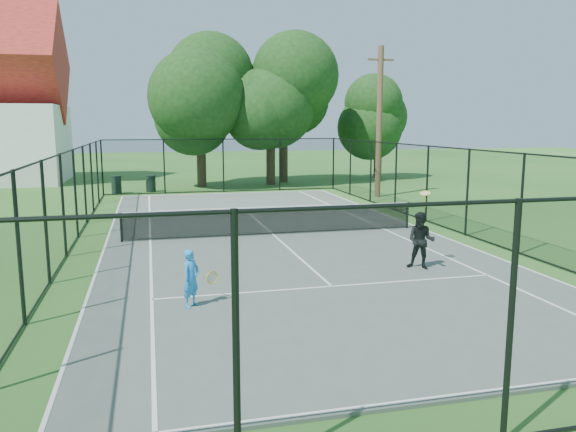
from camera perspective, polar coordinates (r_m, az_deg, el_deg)
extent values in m
plane|color=#2A5F20|center=(19.30, -1.51, -2.08)|extent=(120.00, 120.00, 0.00)
cube|color=#505E56|center=(19.29, -1.51, -1.99)|extent=(11.00, 24.00, 0.06)
cylinder|color=black|center=(18.79, -16.58, -1.12)|extent=(0.08, 0.08, 0.95)
cylinder|color=black|center=(20.84, 12.03, 0.06)|extent=(0.08, 0.08, 0.95)
cube|color=black|center=(19.20, -1.52, -0.51)|extent=(10.00, 0.03, 0.88)
cube|color=white|center=(19.13, -1.53, 0.80)|extent=(10.00, 0.05, 0.06)
cylinder|color=#332114|center=(34.78, -8.80, 5.78)|extent=(0.56, 0.56, 3.42)
sphere|color=black|center=(34.73, -8.93, 11.14)|extent=(6.18, 6.18, 6.18)
cylinder|color=#332114|center=(35.58, -1.77, 6.07)|extent=(0.56, 0.56, 3.55)
sphere|color=black|center=(35.55, -1.80, 11.49)|extent=(6.37, 6.37, 6.37)
cylinder|color=#332114|center=(37.11, -0.46, 6.01)|extent=(0.56, 0.56, 3.30)
sphere|color=black|center=(37.05, -0.47, 10.58)|extent=(5.23, 5.23, 5.23)
cylinder|color=#332114|center=(40.86, 9.11, 5.87)|extent=(0.56, 0.56, 2.82)
sphere|color=black|center=(40.79, 9.21, 9.58)|extent=(4.93, 4.93, 4.93)
cylinder|color=black|center=(32.38, -17.03, 3.01)|extent=(0.54, 0.54, 0.94)
cylinder|color=black|center=(32.33, -17.08, 3.88)|extent=(0.58, 0.58, 0.05)
cylinder|color=black|center=(32.72, -13.77, 3.18)|extent=(0.54, 0.54, 0.90)
cylinder|color=black|center=(32.68, -13.80, 4.00)|extent=(0.58, 0.58, 0.05)
cylinder|color=#4C3823|center=(29.86, 9.25, 9.33)|extent=(0.30, 0.30, 7.74)
cube|color=#4C3823|center=(30.03, 9.41, 15.39)|extent=(1.40, 0.10, 0.10)
imported|color=#1D92F9|center=(11.87, -9.81, -6.23)|extent=(0.51, 0.52, 1.21)
torus|color=gold|center=(12.07, -7.71, -6.20)|extent=(0.27, 0.18, 0.29)
cylinder|color=silver|center=(12.07, -7.71, -6.20)|extent=(0.23, 0.15, 0.25)
imported|color=black|center=(15.07, 13.37, -2.46)|extent=(0.92, 0.89, 1.50)
torus|color=gold|center=(15.30, 13.77, 2.26)|extent=(0.30, 0.28, 0.14)
cylinder|color=silver|center=(15.30, 13.77, 2.26)|extent=(0.26, 0.24, 0.11)
sphere|color=#CCE526|center=(15.49, 13.91, 2.36)|extent=(0.07, 0.07, 0.07)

